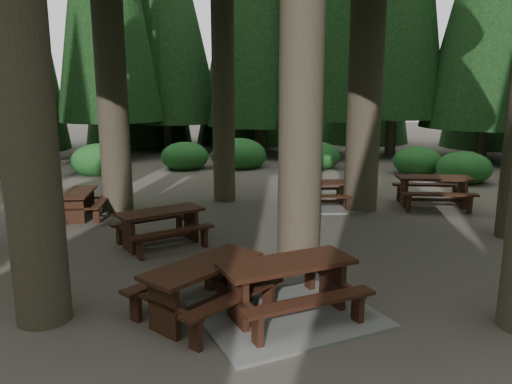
# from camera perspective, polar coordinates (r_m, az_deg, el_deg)

# --- Properties ---
(ground) EXTENTS (80.00, 80.00, 0.00)m
(ground) POSITION_cam_1_polar(r_m,az_deg,el_deg) (9.97, 0.18, -7.48)
(ground) COLOR #4D463E
(ground) RESTS_ON ground
(picnic_table_a) EXTENTS (3.21, 3.07, 0.85)m
(picnic_table_a) POSITION_cam_1_polar(r_m,az_deg,el_deg) (7.48, 3.56, -11.88)
(picnic_table_a) COLOR gray
(picnic_table_a) RESTS_ON ground
(picnic_table_b) EXTENTS (1.59, 1.82, 0.68)m
(picnic_table_b) POSITION_cam_1_polar(r_m,az_deg,el_deg) (13.61, -19.52, -0.89)
(picnic_table_b) COLOR black
(picnic_table_b) RESTS_ON ground
(picnic_table_c) EXTENTS (2.41, 2.11, 0.73)m
(picnic_table_c) POSITION_cam_1_polar(r_m,az_deg,el_deg) (14.07, 7.19, -0.76)
(picnic_table_c) COLOR gray
(picnic_table_c) RESTS_ON ground
(picnic_table_d) EXTENTS (2.03, 1.65, 0.86)m
(picnic_table_d) POSITION_cam_1_polar(r_m,az_deg,el_deg) (14.79, 19.61, 0.56)
(picnic_table_d) COLOR black
(picnic_table_d) RESTS_ON ground
(picnic_table_e) EXTENTS (2.30, 2.40, 0.81)m
(picnic_table_e) POSITION_cam_1_polar(r_m,az_deg,el_deg) (7.43, -6.04, -10.11)
(picnic_table_e) COLOR black
(picnic_table_e) RESTS_ON ground
(picnic_table_f) EXTENTS (2.28, 2.24, 0.77)m
(picnic_table_f) POSITION_cam_1_polar(r_m,az_deg,el_deg) (10.74, -10.83, -3.42)
(picnic_table_f) COLOR black
(picnic_table_f) RESTS_ON ground
(shrub_ring) EXTENTS (23.86, 24.64, 1.49)m
(shrub_ring) POSITION_cam_1_polar(r_m,az_deg,el_deg) (10.52, 4.43, -4.18)
(shrub_ring) COLOR #205F20
(shrub_ring) RESTS_ON ground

